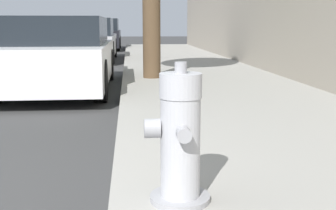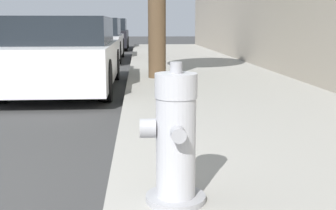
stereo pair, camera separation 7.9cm
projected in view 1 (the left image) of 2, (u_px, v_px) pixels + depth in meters
The scene contains 4 objects.
fire_hydrant at pixel (180, 140), 2.48m from camera, with size 0.40×0.39×0.84m.
parked_car_near at pixel (59, 55), 7.68m from camera, with size 1.83×4.29×1.33m.
parked_car_mid at pixel (88, 40), 13.98m from camera, with size 1.77×4.23×1.40m.
parked_car_far at pixel (102, 35), 20.08m from camera, with size 1.70×4.02×1.46m.
Camera 1 is at (1.74, -2.61, 1.20)m, focal length 45.00 mm.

